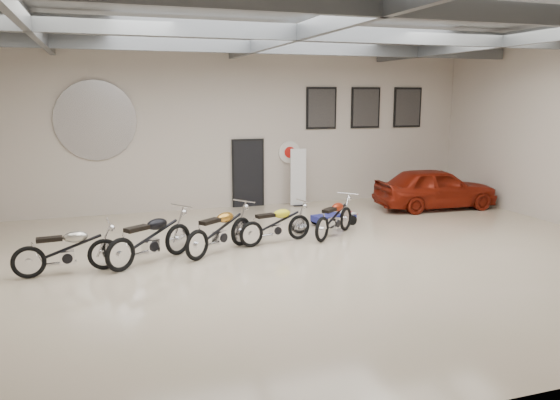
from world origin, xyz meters
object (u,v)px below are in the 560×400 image
object	(u,v)px
motorcycle_gold	(220,229)
motorcycle_yellow	(276,223)
vintage_car	(435,188)
banner_stand	(298,177)
go_kart	(338,215)
motorcycle_red	(334,217)
motorcycle_black	(150,237)
motorcycle_silver	(67,249)

from	to	relation	value
motorcycle_gold	motorcycle_yellow	size ratio (longest dim) A/B	1.10
vintage_car	banner_stand	bearing A→B (deg)	69.92
banner_stand	go_kart	bearing A→B (deg)	-80.76
motorcycle_red	motorcycle_gold	bearing A→B (deg)	150.27
motorcycle_black	motorcycle_yellow	size ratio (longest dim) A/B	1.14
banner_stand	motorcycle_gold	bearing A→B (deg)	-122.54
motorcycle_yellow	motorcycle_red	size ratio (longest dim) A/B	0.98
motorcycle_gold	motorcycle_red	distance (m)	3.11
banner_stand	motorcycle_red	xyz separation A→B (m)	(-0.46, -3.89, -0.43)
motorcycle_black	motorcycle_gold	xyz separation A→B (m)	(1.56, 0.29, -0.02)
banner_stand	motorcycle_yellow	xyz separation A→B (m)	(-2.07, -4.07, -0.43)
motorcycle_red	vintage_car	bearing A→B (deg)	-13.85
banner_stand	motorcycle_gold	world-z (taller)	banner_stand
motorcycle_black	go_kart	world-z (taller)	motorcycle_black
motorcycle_gold	vintage_car	size ratio (longest dim) A/B	0.55
banner_stand	motorcycle_silver	bearing A→B (deg)	-137.71
motorcycle_black	vintage_car	size ratio (longest dim) A/B	0.57
motorcycle_red	vintage_car	xyz separation A→B (m)	(4.41, 2.17, 0.15)
motorcycle_black	motorcycle_red	world-z (taller)	motorcycle_black
motorcycle_gold	go_kart	bearing A→B (deg)	-10.63
motorcycle_yellow	motorcycle_black	bearing A→B (deg)	179.32
motorcycle_yellow	go_kart	xyz separation A→B (m)	(2.23, 1.35, -0.23)
motorcycle_silver	motorcycle_red	distance (m)	6.36
motorcycle_gold	go_kart	xyz separation A→B (m)	(3.68, 1.72, -0.28)
banner_stand	motorcycle_black	distance (m)	6.95
banner_stand	motorcycle_black	xyz separation A→B (m)	(-5.08, -4.73, -0.36)
motorcycle_gold	go_kart	world-z (taller)	motorcycle_gold
motorcycle_silver	motorcycle_red	size ratio (longest dim) A/B	1.03
motorcycle_black	banner_stand	bearing A→B (deg)	9.48
motorcycle_red	motorcycle_yellow	bearing A→B (deg)	146.57
banner_stand	motorcycle_black	world-z (taller)	banner_stand
motorcycle_silver	motorcycle_gold	bearing A→B (deg)	4.67
motorcycle_yellow	go_kart	distance (m)	2.62
motorcycle_black	vintage_car	bearing A→B (deg)	-15.06
motorcycle_red	vintage_car	size ratio (longest dim) A/B	0.51
banner_stand	motorcycle_gold	distance (m)	5.68
motorcycle_black	vintage_car	distance (m)	9.53
banner_stand	motorcycle_yellow	world-z (taller)	banner_stand
banner_stand	motorcycle_silver	size ratio (longest dim) A/B	0.93
motorcycle_gold	vintage_car	world-z (taller)	vintage_car
motorcycle_yellow	vintage_car	distance (m)	6.48
motorcycle_yellow	motorcycle_gold	bearing A→B (deg)	-178.71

